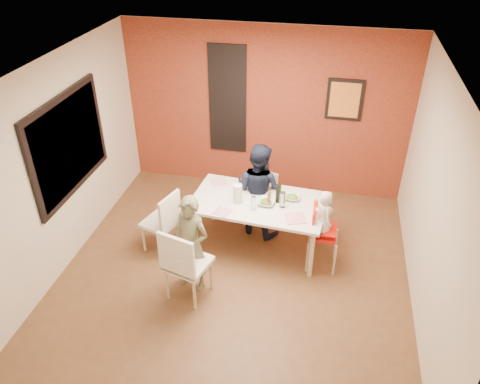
% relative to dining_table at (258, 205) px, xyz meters
% --- Properties ---
extents(ground, '(4.50, 4.50, 0.00)m').
position_rel_dining_table_xyz_m(ground, '(-0.20, -0.58, -0.68)').
color(ground, brown).
rests_on(ground, ground).
extents(ceiling, '(4.50, 4.50, 0.02)m').
position_rel_dining_table_xyz_m(ceiling, '(-0.20, -0.58, 2.02)').
color(ceiling, white).
rests_on(ceiling, wall_back).
extents(wall_back, '(4.50, 0.02, 2.70)m').
position_rel_dining_table_xyz_m(wall_back, '(-0.20, 1.67, 0.67)').
color(wall_back, beige).
rests_on(wall_back, ground).
extents(wall_front, '(4.50, 0.02, 2.70)m').
position_rel_dining_table_xyz_m(wall_front, '(-0.20, -2.83, 0.67)').
color(wall_front, beige).
rests_on(wall_front, ground).
extents(wall_left, '(0.02, 4.50, 2.70)m').
position_rel_dining_table_xyz_m(wall_left, '(-2.45, -0.58, 0.67)').
color(wall_left, beige).
rests_on(wall_left, ground).
extents(wall_right, '(0.02, 4.50, 2.70)m').
position_rel_dining_table_xyz_m(wall_right, '(2.05, -0.58, 0.67)').
color(wall_right, beige).
rests_on(wall_right, ground).
extents(brick_accent_wall, '(4.50, 0.02, 2.70)m').
position_rel_dining_table_xyz_m(brick_accent_wall, '(-0.20, 1.65, 0.67)').
color(brick_accent_wall, maroon).
rests_on(brick_accent_wall, ground).
extents(picture_window_frame, '(0.05, 1.70, 1.30)m').
position_rel_dining_table_xyz_m(picture_window_frame, '(-2.42, -0.38, 0.87)').
color(picture_window_frame, black).
rests_on(picture_window_frame, wall_left).
extents(picture_window_pane, '(0.02, 1.55, 1.15)m').
position_rel_dining_table_xyz_m(picture_window_pane, '(-2.40, -0.38, 0.87)').
color(picture_window_pane, black).
rests_on(picture_window_pane, wall_left).
extents(glassblock_strip, '(0.55, 0.03, 1.70)m').
position_rel_dining_table_xyz_m(glassblock_strip, '(-0.80, 1.63, 0.82)').
color(glassblock_strip, silver).
rests_on(glassblock_strip, wall_back).
extents(glassblock_surround, '(0.60, 0.03, 1.76)m').
position_rel_dining_table_xyz_m(glassblock_surround, '(-0.80, 1.63, 0.82)').
color(glassblock_surround, black).
rests_on(glassblock_surround, wall_back).
extents(art_print_frame, '(0.54, 0.03, 0.64)m').
position_rel_dining_table_xyz_m(art_print_frame, '(1.00, 1.63, 0.97)').
color(art_print_frame, black).
rests_on(art_print_frame, wall_back).
extents(art_print_canvas, '(0.44, 0.01, 0.54)m').
position_rel_dining_table_xyz_m(art_print_canvas, '(1.00, 1.61, 0.97)').
color(art_print_canvas, orange).
rests_on(art_print_canvas, wall_back).
extents(dining_table, '(1.88, 1.15, 0.75)m').
position_rel_dining_table_xyz_m(dining_table, '(0.00, 0.00, 0.00)').
color(dining_table, silver).
rests_on(dining_table, ground).
extents(chair_near, '(0.59, 0.59, 1.04)m').
position_rel_dining_table_xyz_m(chair_near, '(-0.68, -1.21, -0.10)').
color(chair_near, white).
rests_on(chair_near, ground).
extents(chair_far, '(0.50, 0.50, 0.84)m').
position_rel_dining_table_xyz_m(chair_far, '(-0.04, 0.58, -0.21)').
color(chair_far, silver).
rests_on(chair_far, ground).
extents(chair_left, '(0.54, 0.54, 0.93)m').
position_rel_dining_table_xyz_m(chair_left, '(-1.23, -0.36, -0.16)').
color(chair_left, white).
rests_on(chair_left, ground).
extents(high_chair, '(0.38, 0.38, 0.90)m').
position_rel_dining_table_xyz_m(high_chair, '(0.86, -0.24, -0.14)').
color(high_chair, red).
rests_on(high_chair, ground).
extents(child_near, '(0.55, 0.43, 1.32)m').
position_rel_dining_table_xyz_m(child_near, '(-0.66, -0.96, -0.02)').
color(child_near, '#5F5F44').
rests_on(child_near, ground).
extents(child_far, '(0.84, 0.75, 1.42)m').
position_rel_dining_table_xyz_m(child_far, '(-0.07, 0.35, 0.03)').
color(child_far, black).
rests_on(child_far, ground).
extents(toddler, '(0.29, 0.35, 0.62)m').
position_rel_dining_table_xyz_m(toddler, '(0.89, -0.24, 0.16)').
color(toddler, beige).
rests_on(toddler, high_chair).
extents(plate_near_left, '(0.25, 0.25, 0.01)m').
position_rel_dining_table_xyz_m(plate_near_left, '(-0.42, -0.34, 0.07)').
color(plate_near_left, silver).
rests_on(plate_near_left, dining_table).
extents(plate_far_mid, '(0.25, 0.25, 0.01)m').
position_rel_dining_table_xyz_m(plate_far_mid, '(0.02, 0.30, 0.07)').
color(plate_far_mid, silver).
rests_on(plate_far_mid, dining_table).
extents(plate_near_right, '(0.30, 0.30, 0.01)m').
position_rel_dining_table_xyz_m(plate_near_right, '(0.53, -0.30, 0.07)').
color(plate_near_right, white).
rests_on(plate_near_right, dining_table).
extents(plate_far_left, '(0.30, 0.30, 0.01)m').
position_rel_dining_table_xyz_m(plate_far_left, '(-0.64, 0.37, 0.07)').
color(plate_far_left, white).
rests_on(plate_far_left, dining_table).
extents(salad_bowl_a, '(0.26, 0.26, 0.06)m').
position_rel_dining_table_xyz_m(salad_bowl_a, '(0.11, -0.05, 0.10)').
color(salad_bowl_a, white).
rests_on(salad_bowl_a, dining_table).
extents(salad_bowl_b, '(0.21, 0.21, 0.05)m').
position_rel_dining_table_xyz_m(salad_bowl_b, '(0.44, 0.14, 0.09)').
color(salad_bowl_b, silver).
rests_on(salad_bowl_b, dining_table).
extents(wine_bottle, '(0.07, 0.07, 0.27)m').
position_rel_dining_table_xyz_m(wine_bottle, '(0.26, 0.04, 0.20)').
color(wine_bottle, black).
rests_on(wine_bottle, dining_table).
extents(wine_glass_a, '(0.07, 0.07, 0.19)m').
position_rel_dining_table_xyz_m(wine_glass_a, '(-0.04, -0.20, 0.16)').
color(wine_glass_a, white).
rests_on(wine_glass_a, dining_table).
extents(wine_glass_b, '(0.08, 0.08, 0.22)m').
position_rel_dining_table_xyz_m(wine_glass_b, '(0.33, -0.07, 0.18)').
color(wine_glass_b, white).
rests_on(wine_glass_b, dining_table).
extents(paper_towel_roll, '(0.12, 0.12, 0.27)m').
position_rel_dining_table_xyz_m(paper_towel_roll, '(-0.27, -0.09, 0.20)').
color(paper_towel_roll, silver).
rests_on(paper_towel_roll, dining_table).
extents(condiment_red, '(0.03, 0.03, 0.13)m').
position_rel_dining_table_xyz_m(condiment_red, '(0.14, -0.07, 0.13)').
color(condiment_red, red).
rests_on(condiment_red, dining_table).
extents(condiment_green, '(0.04, 0.04, 0.14)m').
position_rel_dining_table_xyz_m(condiment_green, '(0.14, 0.04, 0.14)').
color(condiment_green, '#276923').
rests_on(condiment_green, dining_table).
extents(condiment_brown, '(0.03, 0.03, 0.12)m').
position_rel_dining_table_xyz_m(condiment_brown, '(0.13, 0.02, 0.13)').
color(condiment_brown, brown).
rests_on(condiment_brown, dining_table).
extents(sippy_cup, '(0.06, 0.06, 0.10)m').
position_rel_dining_table_xyz_m(sippy_cup, '(0.77, 0.03, 0.12)').
color(sippy_cup, orange).
rests_on(sippy_cup, dining_table).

